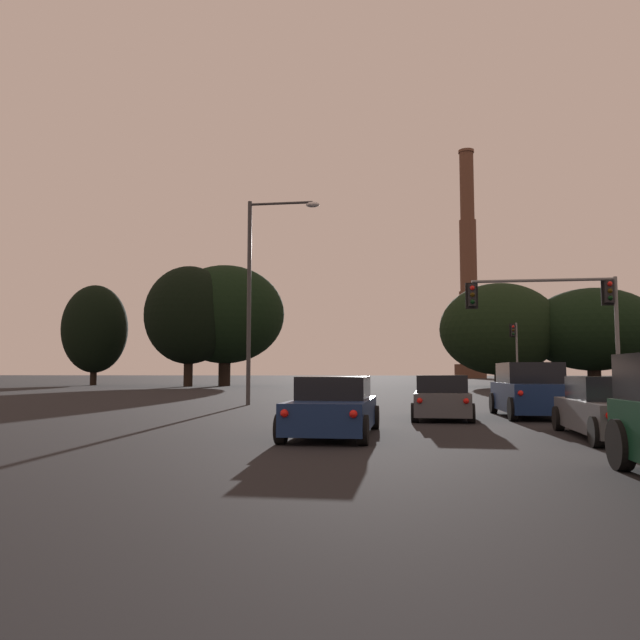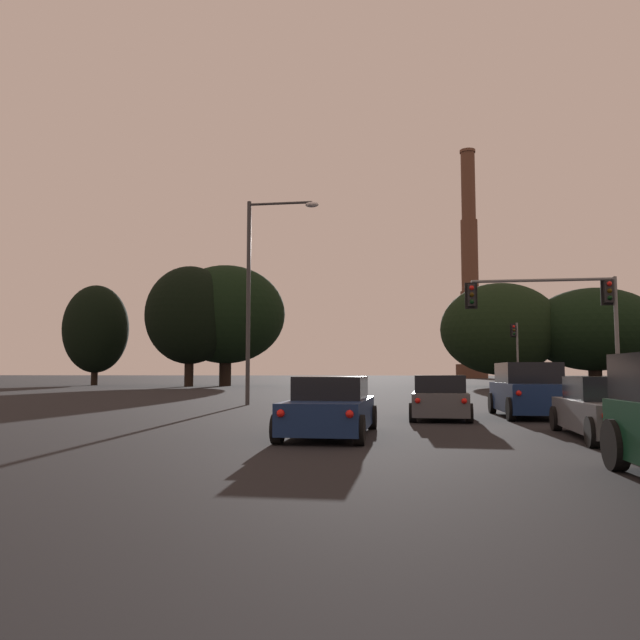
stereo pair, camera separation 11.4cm
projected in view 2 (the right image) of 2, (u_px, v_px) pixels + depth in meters
The scene contains 13 objects.
suv_right_lane_front at pixel (528, 391), 21.38m from camera, with size 2.22×4.95×1.86m.
sedan_left_lane_second at pixel (331, 408), 15.16m from camera, with size 2.01×4.72×1.43m.
sedan_right_lane_second at pixel (611, 410), 14.43m from camera, with size 2.10×4.75×1.43m.
hatchback_center_lane_front at pixel (440, 399), 20.41m from camera, with size 2.01×4.15×1.44m.
traffic_light_far_right at pixel (516, 346), 55.81m from camera, with size 0.78×0.50×5.97m.
traffic_light_overhead_right at pixel (563, 306), 28.55m from camera, with size 6.86×0.50×5.87m.
street_lamp at pixel (259, 280), 29.72m from camera, with size 3.49×0.36×9.76m.
smokestack at pixel (470, 287), 161.24m from camera, with size 8.08×8.08×59.95m.
treeline_left_mid at pixel (500, 329), 67.31m from camera, with size 12.77×11.49×11.17m.
treeline_far_right at pixel (226, 315), 70.46m from camera, with size 13.41×12.07×13.62m.
treeline_right_mid at pixel (594, 329), 65.70m from camera, with size 13.59×12.23×10.43m.
treeline_center_left at pixel (96, 329), 74.04m from camera, with size 7.75×6.97×11.89m.
treeline_far_left at pixel (190, 315), 67.79m from camera, with size 9.75×8.78×13.09m.
Camera 2 is at (-1.04, -1.50, 1.53)m, focal length 35.00 mm.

